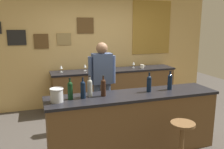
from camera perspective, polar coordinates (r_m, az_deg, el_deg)
ground_plane at (r=4.30m, az=2.75°, el=-14.98°), size 10.00×10.00×0.00m
back_wall at (r=5.80m, az=-4.13°, el=6.67°), size 6.00×0.09×2.80m
bar_counter at (r=3.77m, az=5.04°, el=-11.30°), size 2.62×0.60×0.92m
side_counter at (r=5.72m, az=0.60°, el=-3.20°), size 2.93×0.56×0.90m
bartender at (r=4.46m, az=-2.36°, el=-1.15°), size 0.52×0.21×1.62m
bar_stool at (r=3.42m, az=16.25°, el=-14.32°), size 0.32×0.32×0.68m
wine_bottle_a at (r=3.37m, az=-9.90°, el=-3.57°), size 0.07×0.07×0.31m
wine_bottle_b at (r=3.38m, az=-6.91°, el=-3.42°), size 0.07×0.07×0.31m
wine_bottle_c at (r=3.46m, az=-5.30°, el=-3.01°), size 0.07×0.07×0.31m
wine_bottle_d at (r=3.47m, az=-2.07°, el=-2.96°), size 0.07×0.07×0.31m
wine_bottle_e at (r=3.73m, az=8.79°, el=-2.03°), size 0.07×0.07×0.31m
wine_bottle_f at (r=3.91m, az=13.56°, el=-1.55°), size 0.07×0.07×0.31m
ice_bucket at (r=3.30m, az=-12.99°, el=-4.72°), size 0.19×0.19×0.19m
wine_glass_a at (r=5.41m, az=-12.01°, el=1.71°), size 0.07×0.07×0.16m
wine_glass_b at (r=5.47m, az=-6.47°, el=2.00°), size 0.07×0.07×0.16m
wine_glass_c at (r=5.56m, az=-3.20°, el=2.23°), size 0.07×0.07×0.16m
wine_glass_d at (r=5.83m, az=5.13°, el=2.65°), size 0.07×0.07×0.16m
coffee_mug at (r=5.80m, az=7.15°, el=1.93°), size 0.12×0.08×0.09m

